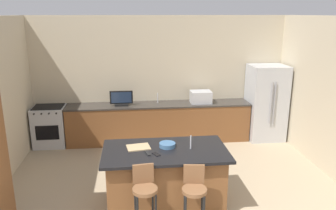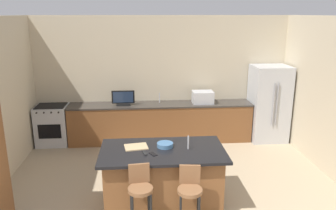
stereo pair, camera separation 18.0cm
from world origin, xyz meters
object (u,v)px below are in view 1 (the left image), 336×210
at_px(range_oven, 50,126).
at_px(bar_stool_right, 194,194).
at_px(cutting_board, 138,147).
at_px(microwave, 201,97).
at_px(fruit_bowl, 167,145).
at_px(kitchen_island, 165,177).
at_px(cell_phone, 156,154).
at_px(refrigerator, 266,103).
at_px(tv_monitor, 121,99).
at_px(bar_stool_left, 145,194).
at_px(tv_remote, 148,153).

distance_m(range_oven, bar_stool_right, 4.40).
xyz_separation_m(bar_stool_right, cutting_board, (-0.73, 0.86, 0.37)).
height_order(microwave, fruit_bowl, microwave).
relative_size(kitchen_island, cell_phone, 12.83).
bearing_deg(refrigerator, bar_stool_right, -124.96).
relative_size(refrigerator, tv_monitor, 3.45).
xyz_separation_m(range_oven, bar_stool_left, (2.03, -3.42, 0.12)).
relative_size(fruit_bowl, tv_remote, 1.50).
bearing_deg(refrigerator, fruit_bowl, -136.12).
relative_size(kitchen_island, refrigerator, 1.07).
height_order(microwave, cell_phone, microwave).
height_order(refrigerator, fruit_bowl, refrigerator).
xyz_separation_m(tv_monitor, bar_stool_left, (0.38, -3.37, -0.48)).
bearing_deg(bar_stool_right, tv_monitor, 113.76).
relative_size(cell_phone, tv_remote, 0.88).
bearing_deg(microwave, cell_phone, -113.75).
bearing_deg(tv_monitor, bar_stool_right, -72.84).
height_order(kitchen_island, fruit_bowl, fruit_bowl).
bearing_deg(kitchen_island, bar_stool_right, -66.24).
distance_m(bar_stool_right, tv_remote, 0.93).
bearing_deg(tv_monitor, bar_stool_left, -83.50).
distance_m(microwave, tv_monitor, 1.85).
height_order(range_oven, tv_remote, tv_remote).
xyz_separation_m(kitchen_island, bar_stool_left, (-0.35, -0.68, 0.11)).
xyz_separation_m(kitchen_island, bar_stool_right, (0.32, -0.73, 0.10)).
relative_size(tv_monitor, bar_stool_left, 0.53).
bearing_deg(bar_stool_right, fruit_bowl, 114.64).
bearing_deg(tv_remote, refrigerator, 29.70).
bearing_deg(cell_phone, cutting_board, 103.30).
relative_size(kitchen_island, range_oven, 2.05).
bearing_deg(fruit_bowl, cutting_board, 178.40).
relative_size(refrigerator, tv_remote, 10.55).
height_order(bar_stool_left, bar_stool_right, bar_stool_left).
xyz_separation_m(microwave, cutting_board, (-1.53, -2.61, -0.12)).
relative_size(kitchen_island, bar_stool_left, 1.96).
bearing_deg(cell_phone, range_oven, 98.71).
relative_size(kitchen_island, bar_stool_right, 2.00).
relative_size(range_oven, bar_stool_right, 0.97).
bearing_deg(range_oven, cutting_board, -52.93).
height_order(kitchen_island, bar_stool_left, bar_stool_left).
bearing_deg(range_oven, bar_stool_left, -59.30).
height_order(kitchen_island, microwave, microwave).
bearing_deg(range_oven, bar_stool_right, -52.09).
xyz_separation_m(refrigerator, cutting_board, (-3.10, -2.54, 0.05)).
bearing_deg(kitchen_island, bar_stool_left, -117.01).
relative_size(bar_stool_left, fruit_bowl, 3.87).
bearing_deg(refrigerator, kitchen_island, -135.37).
bearing_deg(cell_phone, fruit_bowl, 25.00).
distance_m(tv_monitor, fruit_bowl, 2.69).
distance_m(kitchen_island, cutting_board, 0.63).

